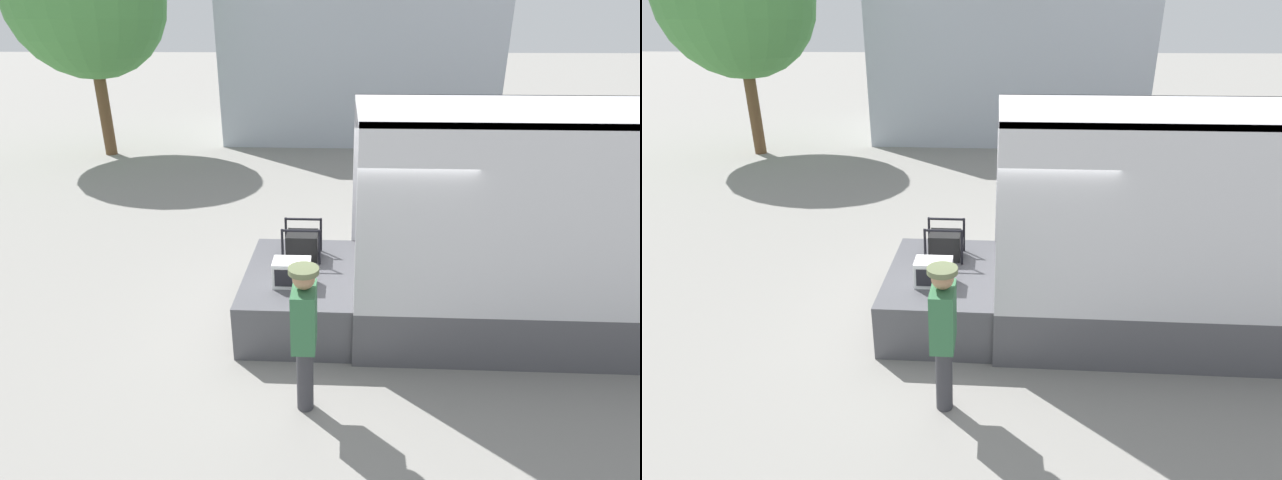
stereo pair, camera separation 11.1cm
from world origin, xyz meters
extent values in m
plane|color=gray|center=(0.00, 0.00, 0.00)|extent=(160.00, 160.00, 0.00)
cube|color=#4C4C51|center=(2.53, 0.00, 0.36)|extent=(5.06, 2.29, 0.73)
cube|color=silver|center=(2.53, 1.12, 1.85)|extent=(5.06, 0.06, 2.23)
cube|color=silver|center=(2.53, -1.12, 1.85)|extent=(5.06, 0.06, 2.23)
cube|color=silver|center=(2.53, 0.00, 2.93)|extent=(5.06, 2.29, 0.06)
cylinder|color=#3370B2|center=(2.70, -0.40, 0.93)|extent=(0.33, 0.33, 0.41)
cube|color=olive|center=(3.10, 0.37, 0.88)|extent=(0.44, 0.32, 0.30)
cube|color=olive|center=(2.68, -0.19, 0.89)|extent=(0.44, 0.32, 0.32)
cube|color=#4C4C51|center=(-0.74, 0.00, 0.36)|extent=(1.47, 2.18, 0.73)
cube|color=white|center=(-0.79, -0.40, 0.90)|extent=(0.49, 0.33, 0.34)
cube|color=black|center=(-0.84, -0.57, 0.90)|extent=(0.31, 0.01, 0.23)
cube|color=black|center=(-0.72, 0.44, 0.92)|extent=(0.45, 0.39, 0.38)
cylinder|color=slate|center=(-0.55, 0.44, 0.94)|extent=(0.17, 0.22, 0.22)
cylinder|color=black|center=(-0.98, 0.21, 0.99)|extent=(0.04, 0.04, 0.52)
cylinder|color=black|center=(-0.46, 0.21, 0.99)|extent=(0.04, 0.04, 0.52)
cylinder|color=black|center=(-0.98, 0.67, 0.99)|extent=(0.04, 0.04, 0.52)
cylinder|color=black|center=(-0.46, 0.67, 0.99)|extent=(0.04, 0.04, 0.52)
cylinder|color=black|center=(-0.72, 0.21, 1.24)|extent=(0.52, 0.04, 0.04)
cylinder|color=black|center=(-0.72, 0.67, 1.24)|extent=(0.52, 0.04, 0.04)
cylinder|color=#38383D|center=(-0.51, -1.87, 0.41)|extent=(0.18, 0.18, 0.82)
cube|color=#336B42|center=(-0.51, -1.87, 1.15)|extent=(0.24, 0.44, 0.65)
sphere|color=tan|center=(-0.51, -1.87, 1.59)|extent=(0.23, 0.23, 0.23)
cylinder|color=#606B47|center=(-0.51, -1.87, 1.67)|extent=(0.31, 0.31, 0.06)
cube|color=#A8B2BC|center=(0.32, 14.55, 3.34)|extent=(9.28, 7.51, 6.67)
cylinder|color=brown|center=(-7.74, 9.61, 1.28)|extent=(0.36, 0.36, 2.56)
camera|label=1|loc=(-0.15, -6.17, 3.84)|focal=28.00mm
camera|label=2|loc=(-0.04, -6.16, 3.84)|focal=28.00mm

